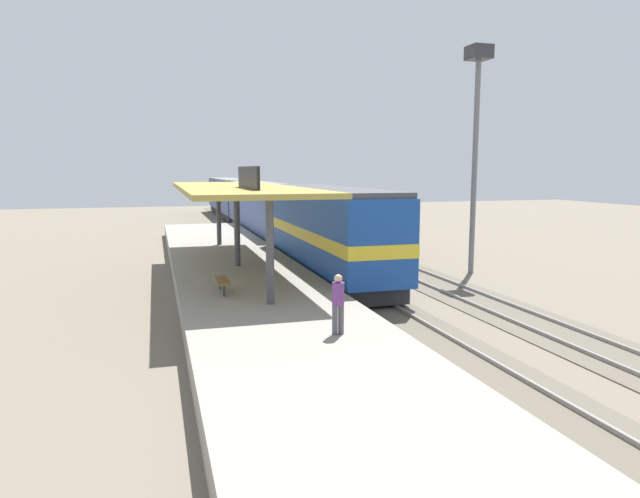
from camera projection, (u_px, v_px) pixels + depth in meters
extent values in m
plane|color=#706656|center=(367.00, 277.00, 29.03)|extent=(120.00, 120.00, 0.00)
cube|color=#5F5649|center=(330.00, 279.00, 28.47)|extent=(3.20, 110.00, 0.04)
cube|color=gray|center=(316.00, 278.00, 28.27)|extent=(0.10, 110.00, 0.16)
cube|color=gray|center=(343.00, 277.00, 28.66)|extent=(0.10, 110.00, 0.16)
cube|color=#5F5649|center=(413.00, 274.00, 29.74)|extent=(3.20, 110.00, 0.04)
cube|color=gray|center=(401.00, 274.00, 29.54)|extent=(0.10, 110.00, 0.16)
cube|color=gray|center=(426.00, 272.00, 29.94)|extent=(0.10, 110.00, 0.16)
cube|color=gray|center=(238.00, 275.00, 27.14)|extent=(6.00, 44.00, 0.90)
cylinder|color=#47474C|center=(270.00, 252.00, 19.22)|extent=(0.28, 0.28, 3.60)
cylinder|color=#47474C|center=(237.00, 228.00, 26.83)|extent=(0.28, 0.28, 3.60)
cylinder|color=#47474C|center=(219.00, 215.00, 34.43)|extent=(0.28, 0.28, 3.60)
cube|color=#A38E3D|center=(236.00, 188.00, 26.56)|extent=(5.20, 18.00, 0.20)
cube|color=black|center=(248.00, 178.00, 23.06)|extent=(0.12, 4.80, 0.90)
cylinder|color=#333338|center=(224.00, 291.00, 20.55)|extent=(0.07, 0.07, 0.42)
cylinder|color=#333338|center=(220.00, 284.00, 21.79)|extent=(0.07, 0.07, 0.42)
cube|color=brown|center=(222.00, 281.00, 21.14)|extent=(0.44, 1.70, 0.08)
cube|color=#28282D|center=(329.00, 269.00, 28.57)|extent=(2.60, 13.60, 0.70)
cube|color=#19479E|center=(329.00, 227.00, 28.28)|extent=(2.90, 14.40, 3.50)
cube|color=#47474C|center=(329.00, 190.00, 28.02)|extent=(2.78, 14.11, 0.24)
cube|color=yellow|center=(329.00, 232.00, 28.32)|extent=(2.93, 14.43, 0.56)
cube|color=#28282D|center=(263.00, 231.00, 45.69)|extent=(2.60, 19.20, 0.70)
cube|color=#384C84|center=(263.00, 207.00, 45.41)|extent=(2.90, 20.00, 3.30)
cube|color=slate|center=(262.00, 184.00, 45.16)|extent=(2.78, 19.60, 0.24)
cube|color=#28282D|center=(230.00, 213.00, 65.46)|extent=(2.60, 19.20, 0.70)
cube|color=#384C84|center=(230.00, 195.00, 65.18)|extent=(2.90, 20.00, 3.30)
cube|color=slate|center=(229.00, 180.00, 64.93)|extent=(2.78, 19.60, 0.24)
cube|color=#28282D|center=(356.00, 244.00, 38.10)|extent=(2.50, 11.20, 0.70)
cube|color=#4C564C|center=(356.00, 219.00, 37.87)|extent=(2.80, 12.00, 2.60)
cube|color=#3D453D|center=(356.00, 198.00, 37.67)|extent=(2.69, 11.76, 0.24)
cylinder|color=slate|center=(475.00, 169.00, 29.53)|extent=(0.28, 0.28, 11.00)
cube|color=#333338|center=(479.00, 53.00, 28.71)|extent=(1.10, 1.10, 0.70)
cylinder|color=#4C4C51|center=(335.00, 320.00, 15.79)|extent=(0.16, 0.16, 0.84)
cylinder|color=#4C4C51|center=(341.00, 319.00, 15.84)|extent=(0.16, 0.16, 0.84)
cylinder|color=#663375|center=(338.00, 294.00, 15.71)|extent=(0.34, 0.34, 0.64)
sphere|color=tan|center=(338.00, 278.00, 15.65)|extent=(0.23, 0.23, 0.23)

